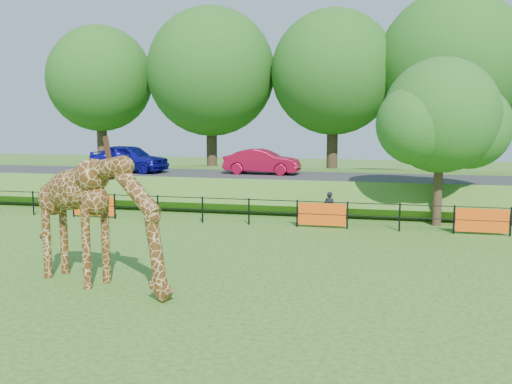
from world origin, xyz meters
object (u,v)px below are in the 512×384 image
car_blue (129,158)px  visitor (330,208)px  car_red (262,162)px  giraffe (99,221)px  tree_east (443,120)px

car_blue → visitor: size_ratio=3.25×
car_red → visitor: (4.14, -5.73, -1.39)m
giraffe → visitor: (4.93, 10.13, -1.07)m
car_red → visitor: bearing=-142.0°
giraffe → tree_east: (9.32, 10.82, 2.53)m
car_red → car_blue: bearing=96.8°
car_red → visitor: car_red is taller
car_blue → car_red: (7.26, 0.58, -0.10)m
tree_east → giraffe: bearing=-130.7°
car_blue → car_red: bearing=-75.6°
car_blue → visitor: bearing=-104.5°
car_blue → tree_east: tree_east is taller
giraffe → car_red: giraffe is taller
giraffe → car_red: (0.79, 15.86, 0.32)m
car_red → tree_east: 10.15m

